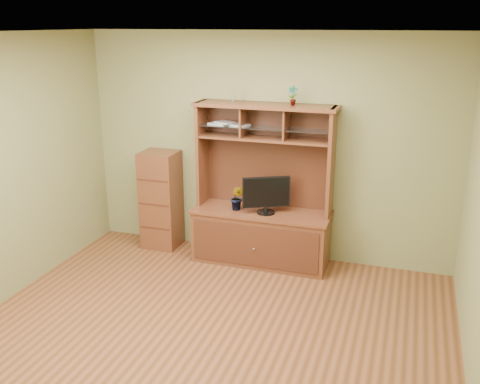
% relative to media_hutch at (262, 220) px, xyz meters
% --- Properties ---
extents(room, '(4.54, 4.04, 2.74)m').
position_rel_media_hutch_xyz_m(room, '(-0.03, -1.73, 0.83)').
color(room, '#512D17').
rests_on(room, ground).
extents(media_hutch, '(1.66, 0.61, 1.90)m').
position_rel_media_hutch_xyz_m(media_hutch, '(0.00, 0.00, 0.00)').
color(media_hutch, '#4E2916').
rests_on(media_hutch, room).
extents(monitor, '(0.51, 0.29, 0.44)m').
position_rel_media_hutch_xyz_m(monitor, '(0.07, -0.08, 0.36)').
color(monitor, black).
rests_on(monitor, media_hutch).
extents(orchid_plant, '(0.19, 0.16, 0.31)m').
position_rel_media_hutch_xyz_m(orchid_plant, '(-0.28, -0.08, 0.28)').
color(orchid_plant, '#2E6121').
rests_on(orchid_plant, media_hutch).
extents(top_plant, '(0.12, 0.08, 0.22)m').
position_rel_media_hutch_xyz_m(top_plant, '(0.32, 0.08, 1.49)').
color(top_plant, '#386B25').
rests_on(top_plant, media_hutch).
extents(reed_diffuser, '(0.05, 0.05, 0.27)m').
position_rel_media_hutch_xyz_m(reed_diffuser, '(-0.38, 0.08, 1.48)').
color(reed_diffuser, silver).
rests_on(reed_diffuser, media_hutch).
extents(magazines, '(0.51, 0.23, 0.04)m').
position_rel_media_hutch_xyz_m(magazines, '(-0.45, 0.08, 1.13)').
color(magazines, '#A4A4A8').
rests_on(magazines, media_hutch).
extents(side_cabinet, '(0.45, 0.41, 1.25)m').
position_rel_media_hutch_xyz_m(side_cabinet, '(-1.35, 0.05, 0.10)').
color(side_cabinet, '#4E2916').
rests_on(side_cabinet, room).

